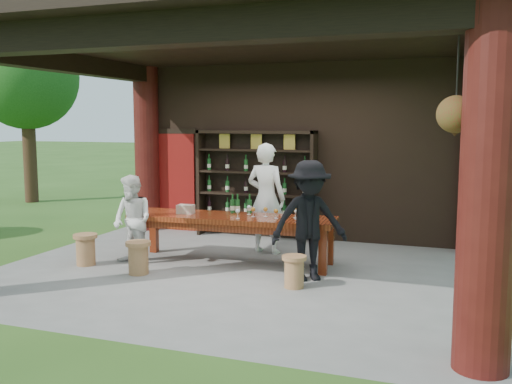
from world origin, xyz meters
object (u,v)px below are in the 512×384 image
(tasting_table, at_px, (232,223))
(host, at_px, (266,198))
(stool_near_right, at_px, (294,271))
(napkin_basket, at_px, (186,209))
(stool_far_left, at_px, (86,249))
(guest_woman, at_px, (133,220))
(guest_man, at_px, (309,221))
(wine_shelf, at_px, (256,184))
(stool_near_left, at_px, (138,257))

(tasting_table, bearing_deg, host, 71.06)
(stool_near_right, height_order, napkin_basket, napkin_basket)
(stool_far_left, distance_m, host, 3.02)
(guest_woman, bearing_deg, guest_man, 20.46)
(napkin_basket, bearing_deg, stool_far_left, -146.20)
(wine_shelf, xyz_separation_m, stool_near_right, (1.62, -2.97, -0.80))
(stool_near_right, relative_size, stool_far_left, 0.90)
(host, distance_m, guest_woman, 2.25)
(stool_near_left, bearing_deg, stool_far_left, 170.00)
(wine_shelf, distance_m, napkin_basket, 2.09)
(host, xyz_separation_m, guest_woman, (-1.68, -1.47, -0.23))
(host, xyz_separation_m, guest_man, (1.11, -1.39, -0.09))
(wine_shelf, xyz_separation_m, tasting_table, (0.31, -1.98, -0.40))
(napkin_basket, bearing_deg, wine_shelf, 77.15)
(stool_near_left, relative_size, guest_man, 0.29)
(host, height_order, guest_man, host)
(wine_shelf, distance_m, stool_far_left, 3.47)
(guest_man, bearing_deg, stool_near_left, 160.15)
(tasting_table, xyz_separation_m, napkin_basket, (-0.78, -0.05, 0.19))
(stool_near_left, xyz_separation_m, guest_man, (2.41, 0.54, 0.59))
(wine_shelf, height_order, stool_near_right, wine_shelf)
(host, distance_m, guest_man, 1.78)
(wine_shelf, bearing_deg, stool_far_left, -121.30)
(stool_near_right, relative_size, guest_woman, 0.31)
(wine_shelf, bearing_deg, stool_near_left, -102.94)
(stool_near_left, height_order, guest_man, guest_man)
(guest_man, height_order, napkin_basket, guest_man)
(tasting_table, bearing_deg, guest_man, -21.73)
(tasting_table, xyz_separation_m, stool_far_left, (-2.07, -0.91, -0.37))
(napkin_basket, bearing_deg, stool_near_right, -24.44)
(tasting_table, relative_size, stool_near_left, 6.83)
(host, bearing_deg, napkin_basket, 46.49)
(guest_woman, xyz_separation_m, napkin_basket, (0.62, 0.59, 0.12))
(tasting_table, height_order, guest_man, guest_man)
(host, bearing_deg, stool_near_left, 62.74)
(guest_woman, distance_m, napkin_basket, 0.86)
(wine_shelf, distance_m, host, 1.29)
(napkin_basket, bearing_deg, stool_near_left, -103.10)
(stool_near_right, distance_m, guest_man, 0.76)
(wine_shelf, xyz_separation_m, host, (0.60, -1.14, -0.10))
(guest_man, bearing_deg, wine_shelf, 91.42)
(wine_shelf, height_order, guest_man, wine_shelf)
(wine_shelf, relative_size, napkin_basket, 8.96)
(stool_far_left, bearing_deg, napkin_basket, 33.80)
(stool_near_right, xyz_separation_m, guest_man, (0.09, 0.44, 0.61))
(tasting_table, distance_m, napkin_basket, 0.80)
(stool_near_left, xyz_separation_m, guest_woman, (-0.37, 0.46, 0.44))
(tasting_table, height_order, stool_near_left, tasting_table)
(tasting_table, height_order, guest_woman, guest_woman)
(stool_near_right, bearing_deg, guest_woman, 172.50)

